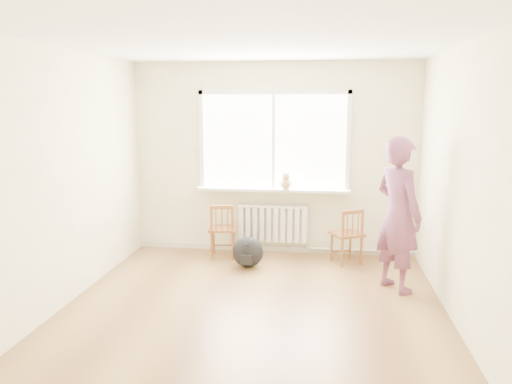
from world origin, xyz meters
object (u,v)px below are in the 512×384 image
(backpack, at_px, (248,252))
(person, at_px, (398,215))
(chair_left, at_px, (223,231))
(cat, at_px, (286,181))
(chair_right, at_px, (348,236))

(backpack, bearing_deg, person, -16.67)
(chair_left, bearing_deg, cat, -173.68)
(chair_left, xyz_separation_m, cat, (0.86, 0.21, 0.68))
(backpack, bearing_deg, cat, 51.58)
(person, bearing_deg, backpack, 37.96)
(chair_right, height_order, backpack, chair_right)
(chair_right, distance_m, cat, 1.12)
(cat, bearing_deg, backpack, -132.33)
(person, distance_m, cat, 1.76)
(person, bearing_deg, chair_right, -5.06)
(cat, bearing_deg, chair_left, -170.18)
(chair_left, relative_size, chair_right, 1.01)
(chair_left, bearing_deg, person, 150.44)
(cat, distance_m, backpack, 1.13)
(chair_right, height_order, person, person)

